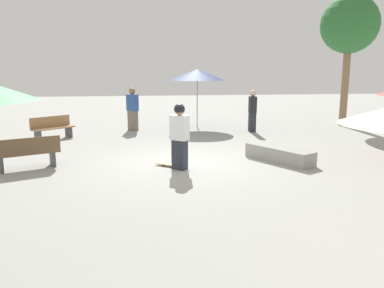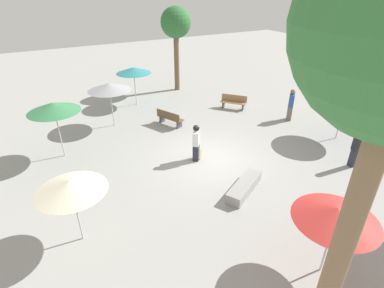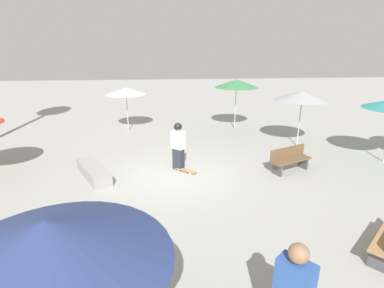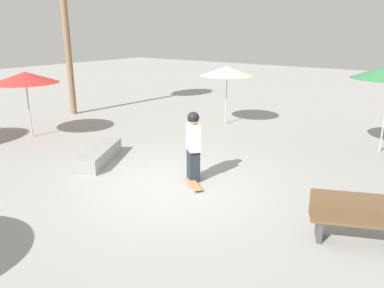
{
  "view_description": "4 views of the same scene",
  "coord_description": "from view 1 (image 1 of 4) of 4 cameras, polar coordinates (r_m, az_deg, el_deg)",
  "views": [
    {
      "loc": [
        -9.96,
        1.24,
        2.49
      ],
      "look_at": [
        -1.0,
        -0.08,
        0.74
      ],
      "focal_mm": 35.0,
      "sensor_mm": 36.0,
      "label": 1
    },
    {
      "loc": [
        -6.29,
        -9.77,
        7.06
      ],
      "look_at": [
        -0.97,
        -0.17,
        1.07
      ],
      "focal_mm": 28.0,
      "sensor_mm": 36.0,
      "label": 2
    },
    {
      "loc": [
        9.39,
        -0.24,
        4.25
      ],
      "look_at": [
        -0.4,
        0.65,
        0.98
      ],
      "focal_mm": 28.0,
      "sensor_mm": 36.0,
      "label": 3
    },
    {
      "loc": [
        6.29,
        5.18,
        3.54
      ],
      "look_at": [
        -0.2,
        0.42,
        1.06
      ],
      "focal_mm": 35.0,
      "sensor_mm": 36.0,
      "label": 4
    }
  ],
  "objects": [
    {
      "name": "ground_plane",
      "position": [
        10.34,
        -1.24,
        -3.0
      ],
      "size": [
        60.0,
        60.0,
        0.0
      ],
      "primitive_type": "plane",
      "color": "#9E9E99"
    },
    {
      "name": "skater_main",
      "position": [
        9.58,
        -1.9,
        1.49
      ],
      "size": [
        0.48,
        0.51,
        1.71
      ],
      "rotation": [
        0.0,
        0.0,
        0.88
      ],
      "color": "#282D38",
      "rests_on": "ground_plane"
    },
    {
      "name": "skateboard",
      "position": [
        10.03,
        -3.41,
        -3.12
      ],
      "size": [
        0.65,
        0.75,
        0.07
      ],
      "rotation": [
        0.0,
        0.0,
        0.91
      ],
      "color": "#B7844C",
      "rests_on": "ground_plane"
    },
    {
      "name": "concrete_ledge",
      "position": [
        10.86,
        13.12,
        -1.53
      ],
      "size": [
        2.12,
        1.51,
        0.4
      ],
      "rotation": [
        0.0,
        0.0,
        0.5
      ],
      "color": "gray",
      "rests_on": "ground_plane"
    },
    {
      "name": "bench_near",
      "position": [
        10.53,
        -23.79,
        -1.32
      ],
      "size": [
        1.05,
        1.64,
        0.85
      ],
      "rotation": [
        0.0,
        0.0,
        5.13
      ],
      "color": "#47474C",
      "rests_on": "ground_plane"
    },
    {
      "name": "bench_far",
      "position": [
        14.96,
        -20.48,
        2.32
      ],
      "size": [
        1.38,
        1.5,
        0.85
      ],
      "rotation": [
        0.0,
        0.0,
        2.29
      ],
      "color": "#47474C",
      "rests_on": "ground_plane"
    },
    {
      "name": "shade_umbrella_navy",
      "position": [
        16.9,
        0.81,
        10.5
      ],
      "size": [
        2.55,
        2.55,
        2.61
      ],
      "color": "#B7B7BC",
      "rests_on": "ground_plane"
    },
    {
      "name": "palm_tree_right",
      "position": [
        19.02,
        22.88,
        16.25
      ],
      "size": [
        2.57,
        2.57,
        5.87
      ],
      "color": "#896B4C",
      "rests_on": "ground_plane"
    },
    {
      "name": "bystander_watching",
      "position": [
        16.34,
        -9.04,
        5.25
      ],
      "size": [
        0.55,
        0.53,
        1.82
      ],
      "rotation": [
        0.0,
        0.0,
        3.86
      ],
      "color": "#726656",
      "rests_on": "ground_plane"
    },
    {
      "name": "bystander_far",
      "position": [
        15.92,
        9.2,
        4.97
      ],
      "size": [
        0.5,
        0.31,
        1.75
      ],
      "rotation": [
        0.0,
        0.0,
        6.18
      ],
      "color": "#282D38",
      "rests_on": "ground_plane"
    }
  ]
}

